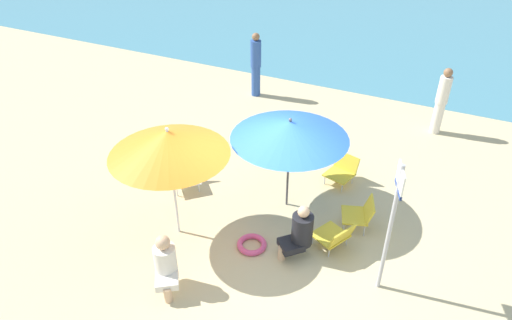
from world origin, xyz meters
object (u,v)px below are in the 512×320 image
(beach_chair_a, at_px, (342,170))
(beach_chair_d, at_px, (184,174))
(person_b, at_px, (441,101))
(swim_ring, at_px, (252,244))
(warning_sign, at_px, (393,214))
(person_d, at_px, (165,263))
(person_c, at_px, (256,64))
(umbrella_blue, at_px, (290,130))
(beach_chair_c, at_px, (335,236))
(umbrella_orange, at_px, (168,143))
(person_a, at_px, (300,232))
(beach_chair_b, at_px, (360,213))

(beach_chair_a, relative_size, beach_chair_d, 0.85)
(person_b, xyz_separation_m, swim_ring, (-2.21, -5.26, -0.77))
(beach_chair_d, bearing_deg, warning_sign, 33.34)
(person_d, distance_m, swim_ring, 1.57)
(person_c, bearing_deg, umbrella_blue, -58.25)
(beach_chair_c, height_order, person_c, person_c)
(person_c, relative_size, swim_ring, 3.43)
(person_c, xyz_separation_m, warning_sign, (4.53, -5.23, 0.54))
(umbrella_blue, bearing_deg, warning_sign, -31.56)
(warning_sign, bearing_deg, beach_chair_d, 147.98)
(umbrella_orange, distance_m, beach_chair_c, 3.06)
(beach_chair_d, height_order, person_a, person_a)
(beach_chair_c, bearing_deg, person_d, 68.81)
(beach_chair_b, bearing_deg, umbrella_blue, -21.35)
(person_c, relative_size, person_d, 1.80)
(person_b, bearing_deg, beach_chair_a, 25.41)
(person_c, relative_size, warning_sign, 0.77)
(beach_chair_d, bearing_deg, beach_chair_b, 50.22)
(beach_chair_b, distance_m, beach_chair_d, 3.42)
(person_d, xyz_separation_m, swim_ring, (0.78, 1.29, -0.44))
(umbrella_blue, bearing_deg, beach_chair_d, -171.57)
(beach_chair_b, height_order, warning_sign, warning_sign)
(person_b, bearing_deg, umbrella_blue, 23.64)
(person_b, height_order, warning_sign, warning_sign)
(beach_chair_c, distance_m, person_c, 6.01)
(beach_chair_c, bearing_deg, warning_sign, 176.01)
(person_a, relative_size, warning_sign, 0.44)
(umbrella_orange, height_order, person_d, umbrella_orange)
(umbrella_orange, bearing_deg, swim_ring, 8.88)
(person_a, distance_m, warning_sign, 1.62)
(person_a, height_order, warning_sign, warning_sign)
(person_c, height_order, warning_sign, warning_sign)
(swim_ring, bearing_deg, person_a, 12.16)
(swim_ring, bearing_deg, beach_chair_a, 71.59)
(beach_chair_a, bearing_deg, person_d, -7.50)
(person_b, bearing_deg, person_d, 27.17)
(person_d, bearing_deg, beach_chair_a, 122.38)
(person_a, bearing_deg, person_d, -2.02)
(warning_sign, bearing_deg, person_d, -173.87)
(umbrella_orange, xyz_separation_m, swim_ring, (1.30, 0.20, -1.75))
(umbrella_orange, height_order, beach_chair_b, umbrella_orange)
(beach_chair_a, bearing_deg, beach_chair_b, 44.96)
(beach_chair_c, relative_size, warning_sign, 0.33)
(beach_chair_d, height_order, swim_ring, beach_chair_d)
(beach_chair_d, height_order, person_c, person_c)
(umbrella_orange, bearing_deg, person_d, -64.23)
(person_b, distance_m, person_c, 4.64)
(beach_chair_b, xyz_separation_m, person_d, (-2.25, -2.51, 0.15))
(beach_chair_d, bearing_deg, umbrella_blue, 54.75)
(person_c, distance_m, swim_ring, 5.88)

